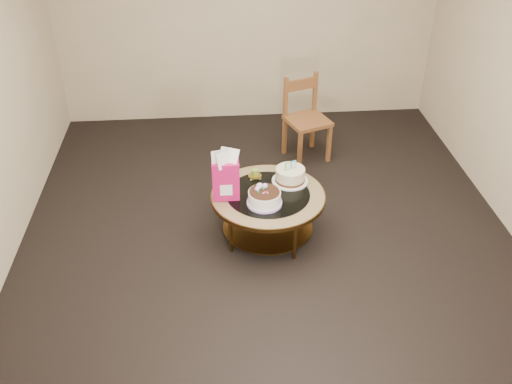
{
  "coord_description": "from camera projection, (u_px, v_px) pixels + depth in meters",
  "views": [
    {
      "loc": [
        -0.45,
        -4.13,
        3.27
      ],
      "look_at": [
        -0.11,
        0.02,
        0.47
      ],
      "focal_mm": 40.0,
      "sensor_mm": 36.0,
      "label": 1
    }
  ],
  "objects": [
    {
      "name": "ground",
      "position": [
        268.0,
        235.0,
        5.27
      ],
      "size": [
        5.0,
        5.0,
        0.0
      ],
      "primitive_type": "plane",
      "color": "black",
      "rests_on": "ground"
    },
    {
      "name": "coffee_table",
      "position": [
        268.0,
        201.0,
        5.06
      ],
      "size": [
        1.02,
        1.02,
        0.46
      ],
      "color": "brown",
      "rests_on": "ground"
    },
    {
      "name": "gift_bag",
      "position": [
        226.0,
        175.0,
        4.85
      ],
      "size": [
        0.23,
        0.17,
        0.46
      ],
      "rotation": [
        0.0,
        0.0,
        -0.01
      ],
      "color": "#C2125B",
      "rests_on": "coffee_table"
    },
    {
      "name": "dining_chair",
      "position": [
        306.0,
        118.0,
        6.23
      ],
      "size": [
        0.54,
        0.54,
        0.92
      ],
      "rotation": [
        0.0,
        0.0,
        0.35
      ],
      "color": "brown",
      "rests_on": "ground"
    },
    {
      "name": "decorated_cake",
      "position": [
        264.0,
        198.0,
        4.86
      ],
      "size": [
        0.3,
        0.3,
        0.18
      ],
      "rotation": [
        0.0,
        0.0,
        -0.43
      ],
      "color": "#BDA1E4",
      "rests_on": "coffee_table"
    },
    {
      "name": "cream_cake",
      "position": [
        290.0,
        175.0,
        5.15
      ],
      "size": [
        0.33,
        0.33,
        0.21
      ],
      "rotation": [
        0.0,
        0.0,
        0.42
      ],
      "color": "white",
      "rests_on": "coffee_table"
    },
    {
      "name": "room_walls",
      "position": [
        270.0,
        78.0,
        4.41
      ],
      "size": [
        4.52,
        5.02,
        2.61
      ],
      "color": "#BFA891",
      "rests_on": "ground"
    },
    {
      "name": "pillar_candle",
      "position": [
        255.0,
        175.0,
        5.23
      ],
      "size": [
        0.12,
        0.12,
        0.09
      ],
      "rotation": [
        0.0,
        0.0,
        0.1
      ],
      "color": "tan",
      "rests_on": "coffee_table"
    }
  ]
}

